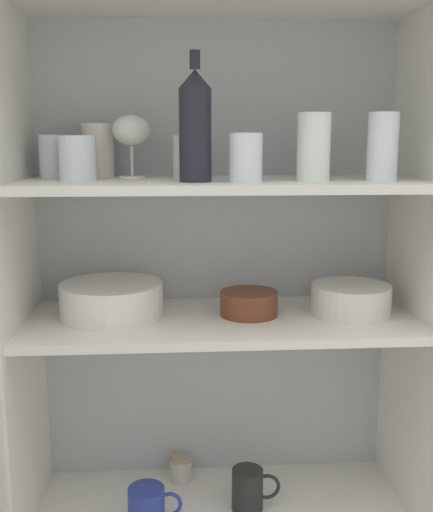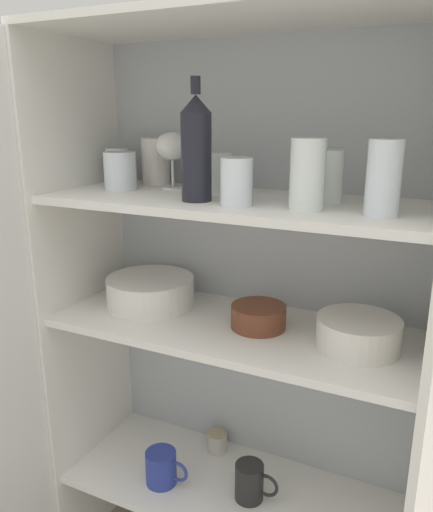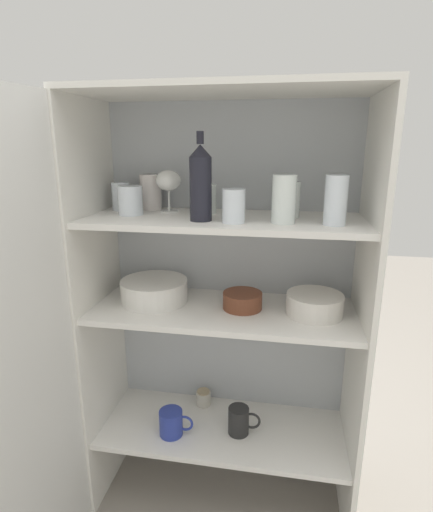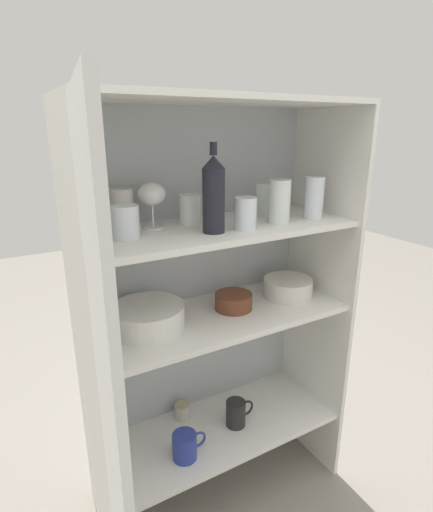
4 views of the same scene
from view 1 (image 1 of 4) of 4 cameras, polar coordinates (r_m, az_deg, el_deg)
cupboard_back_panel at (r=1.61m, az=-0.03°, el=-5.42°), size 0.94×0.02×1.49m
cupboard_side_left at (r=1.47m, az=-17.97°, el=-7.55°), size 0.02×0.39×1.49m
cupboard_side_right at (r=1.53m, az=18.12°, el=-6.78°), size 0.02×0.39×1.49m
shelf_board_lower at (r=1.63m, az=0.46°, el=-22.93°), size 0.91×0.36×0.02m
shelf_board_middle at (r=1.42m, az=0.49°, el=-6.23°), size 0.91×0.36×0.02m
shelf_board_upper at (r=1.36m, az=0.51°, el=6.85°), size 0.91×0.36×0.02m
tumbler_glass_0 at (r=1.37m, az=-13.09°, el=9.07°), size 0.08×0.08×0.10m
tumbler_glass_1 at (r=1.47m, az=-15.31°, el=9.11°), size 0.06×0.06×0.10m
tumbler_glass_2 at (r=1.28m, az=2.80°, el=9.33°), size 0.07×0.07×0.10m
tumbler_glass_3 at (r=1.32m, az=9.24°, el=10.19°), size 0.07×0.07×0.15m
tumbler_glass_4 at (r=1.43m, az=8.97°, el=9.64°), size 0.07×0.07×0.12m
tumbler_glass_5 at (r=1.36m, az=15.54°, el=9.98°), size 0.07×0.07×0.15m
tumbler_glass_6 at (r=1.42m, az=-2.70°, el=9.41°), size 0.07×0.07×0.10m
tumbler_glass_7 at (r=1.49m, az=-11.22°, el=9.83°), size 0.08×0.08×0.13m
wine_glass_0 at (r=1.43m, az=-8.14°, el=11.60°), size 0.09×0.09×0.15m
wine_bottle at (r=1.29m, az=-2.04°, el=12.32°), size 0.07×0.07×0.27m
plate_stack_white at (r=1.43m, az=-9.95°, el=-4.12°), size 0.24×0.24×0.08m
mixing_bowl_large at (r=1.47m, az=12.68°, el=-3.94°), size 0.19×0.19×0.07m
serving_bowl_small at (r=1.43m, az=3.10°, el=-4.40°), size 0.14×0.14×0.06m
coffee_mug_primary at (r=1.54m, az=-6.59°, el=-22.66°), size 0.13×0.09×0.10m
coffee_mug_extra_1 at (r=1.59m, az=3.07°, el=-21.30°), size 0.12×0.08×0.10m
storage_jar at (r=1.71m, az=-3.45°, el=-19.56°), size 0.06×0.06×0.06m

